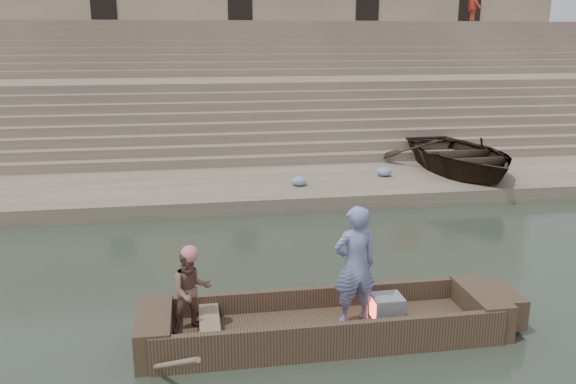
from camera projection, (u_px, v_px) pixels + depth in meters
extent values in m
plane|color=#283326|center=(482.00, 311.00, 9.85)|extent=(120.00, 120.00, 0.00)
cube|color=gray|center=(355.00, 184.00, 17.42)|extent=(32.00, 4.00, 0.40)
cube|color=gray|center=(307.00, 113.00, 24.26)|extent=(32.00, 3.00, 2.80)
cube|color=gray|center=(282.00, 73.00, 30.62)|extent=(32.00, 3.00, 5.20)
cube|color=gray|center=(337.00, 164.00, 19.53)|extent=(32.00, 0.50, 0.70)
cube|color=gray|center=(333.00, 156.00, 19.97)|extent=(32.00, 0.50, 1.00)
cube|color=gray|center=(330.00, 149.00, 20.40)|extent=(32.00, 0.50, 1.30)
cube|color=gray|center=(327.00, 143.00, 20.84)|extent=(32.00, 0.50, 1.60)
cube|color=gray|center=(324.00, 136.00, 21.28)|extent=(32.00, 0.50, 1.90)
cube|color=gray|center=(321.00, 130.00, 21.72)|extent=(32.00, 0.50, 2.20)
cube|color=gray|center=(318.00, 124.00, 22.15)|extent=(32.00, 0.50, 2.50)
cube|color=gray|center=(316.00, 118.00, 22.59)|extent=(32.00, 0.50, 2.80)
cube|color=gray|center=(300.00, 104.00, 25.89)|extent=(32.00, 0.50, 3.10)
cube|color=gray|center=(298.00, 100.00, 26.32)|extent=(32.00, 0.50, 3.40)
cube|color=gray|center=(296.00, 95.00, 26.76)|extent=(32.00, 0.50, 3.70)
cube|color=gray|center=(294.00, 91.00, 27.20)|extent=(32.00, 0.50, 4.00)
cube|color=gray|center=(292.00, 87.00, 27.64)|extent=(32.00, 0.50, 4.30)
cube|color=gray|center=(290.00, 83.00, 28.07)|extent=(32.00, 0.50, 4.60)
cube|color=gray|center=(289.00, 79.00, 28.51)|extent=(32.00, 0.50, 4.90)
cube|color=gray|center=(287.00, 75.00, 28.95)|extent=(32.00, 0.50, 5.20)
cube|color=tan|center=(271.00, 16.00, 33.64)|extent=(32.00, 5.00, 11.20)
cube|color=brown|center=(325.00, 331.00, 8.96)|extent=(5.00, 1.30, 0.22)
cube|color=brown|center=(334.00, 341.00, 8.32)|extent=(5.20, 0.12, 0.56)
cube|color=brown|center=(316.00, 303.00, 9.50)|extent=(5.20, 0.12, 0.56)
cube|color=brown|center=(155.00, 333.00, 8.51)|extent=(0.50, 1.30, 0.60)
cube|color=brown|center=(480.00, 308.00, 9.31)|extent=(0.50, 1.30, 0.60)
cube|color=brown|center=(504.00, 305.00, 9.36)|extent=(0.35, 0.90, 0.50)
cube|color=#937A5B|center=(210.00, 323.00, 8.61)|extent=(0.30, 1.20, 0.08)
cylinder|color=#937A5B|center=(163.00, 366.00, 7.68)|extent=(1.03, 2.10, 1.36)
sphere|color=#E4707C|center=(189.00, 254.00, 8.46)|extent=(0.26, 0.26, 0.26)
imported|color=navy|center=(355.00, 265.00, 8.78)|extent=(0.74, 0.53, 1.88)
imported|color=#236B54|center=(191.00, 291.00, 8.61)|extent=(0.72, 0.61, 1.28)
cube|color=gray|center=(387.00, 308.00, 9.03)|extent=(0.46, 0.42, 0.40)
cube|color=#E5593F|center=(374.00, 309.00, 9.00)|extent=(0.04, 0.34, 0.32)
imported|color=#2D2116|center=(460.00, 155.00, 18.02)|extent=(3.94, 5.36, 1.08)
imported|color=maroon|center=(475.00, 4.00, 30.75)|extent=(0.79, 1.22, 1.79)
ellipsoid|color=#3F5999|center=(299.00, 181.00, 16.44)|extent=(0.44, 0.44, 0.26)
ellipsoid|color=#3F5999|center=(384.00, 172.00, 17.56)|extent=(0.44, 0.44, 0.26)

